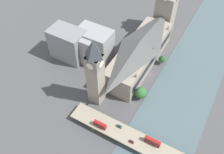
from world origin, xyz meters
TOP-DOWN VIEW (x-y plane):
  - ground_plane at (0.00, 0.00)m, footprint 600.00×600.00m
  - river_water at (-31.74, 0.00)m, footprint 51.47×360.00m
  - parliament_hall at (16.32, -8.00)m, footprint 27.10×91.02m
  - clock_tower at (28.68, 46.84)m, footprint 11.86×11.86m
  - victoria_tower at (16.37, -66.62)m, footprint 18.22×18.22m
  - road_bridge at (-31.74, 67.41)m, footprint 134.95×14.46m
  - double_decker_bus_lead at (-28.31, 64.21)m, footprint 11.92×2.53m
  - double_decker_bus_mid at (10.79, 70.94)m, footprint 10.57×2.48m
  - car_northbound_mid at (-15.25, 70.83)m, footprint 3.91×1.80m
  - car_northbound_tail at (-1.71, 64.25)m, footprint 4.60×1.89m
  - city_block_west at (57.78, 3.44)m, footprint 32.40×21.04m
  - city_block_center at (79.06, 15.72)m, footprint 32.42×21.07m
  - city_block_east at (62.69, 11.68)m, footprint 21.33×17.35m
  - tree_embankment_near at (-2.25, 28.04)m, footprint 9.79×9.79m
  - tree_embankment_mid at (-2.53, -18.13)m, footprint 6.37×6.37m

SIDE VIEW (x-z plane):
  - ground_plane at x=0.00m, z-range 0.00..0.00m
  - river_water at x=-31.74m, z-range 0.00..0.30m
  - road_bridge at x=-31.74m, z-range 1.67..7.10m
  - tree_embankment_mid at x=-2.53m, z-range 1.34..10.45m
  - car_northbound_tail at x=-1.71m, z-range 5.45..6.80m
  - car_northbound_mid at x=-15.25m, z-range 5.44..6.88m
  - tree_embankment_near at x=-2.25m, z-range 0.79..12.18m
  - double_decker_bus_mid at x=10.79m, z-range 5.68..10.36m
  - double_decker_bus_lead at x=-28.31m, z-range 5.69..10.70m
  - city_block_east at x=62.69m, z-range 0.00..28.35m
  - parliament_hall at x=16.32m, z-range -0.11..28.97m
  - city_block_west at x=57.78m, z-range 0.00..30.16m
  - city_block_center at x=79.06m, z-range 0.00..30.39m
  - victoria_tower at x=16.37m, z-range -2.00..52.20m
  - clock_tower at x=28.68m, z-range 2.20..65.78m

